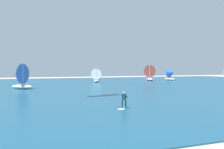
{
  "coord_description": "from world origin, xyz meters",
  "views": [
    {
      "loc": [
        -10.1,
        -5.18,
        4.18
      ],
      "look_at": [
        0.21,
        20.37,
        3.45
      ],
      "focal_mm": 41.58,
      "sensor_mm": 36.0,
      "label": 1
    }
  ],
  "objects_px": {
    "sailboat_trailing": "(19,76)",
    "sailboat_center_horizon": "(171,74)",
    "kitesurfer": "(123,103)",
    "sailboat_far_right": "(97,75)",
    "sailboat_leading": "(149,73)"
  },
  "relations": [
    {
      "from": "kitesurfer",
      "to": "sailboat_center_horizon",
      "type": "xyz_separation_m",
      "value": [
        38.33,
        46.98,
        1.56
      ]
    },
    {
      "from": "sailboat_trailing",
      "to": "sailboat_center_horizon",
      "type": "height_order",
      "value": "sailboat_trailing"
    },
    {
      "from": "kitesurfer",
      "to": "sailboat_trailing",
      "type": "height_order",
      "value": "sailboat_trailing"
    },
    {
      "from": "sailboat_center_horizon",
      "to": "kitesurfer",
      "type": "bearing_deg",
      "value": -129.21
    },
    {
      "from": "sailboat_leading",
      "to": "sailboat_trailing",
      "type": "xyz_separation_m",
      "value": [
        -39.54,
        -19.09,
        -0.01
      ]
    },
    {
      "from": "kitesurfer",
      "to": "sailboat_far_right",
      "type": "distance_m",
      "value": 47.29
    },
    {
      "from": "sailboat_trailing",
      "to": "kitesurfer",
      "type": "bearing_deg",
      "value": -73.58
    },
    {
      "from": "sailboat_leading",
      "to": "sailboat_center_horizon",
      "type": "relative_size",
      "value": 1.16
    },
    {
      "from": "sailboat_far_right",
      "to": "sailboat_trailing",
      "type": "distance_m",
      "value": 26.7
    },
    {
      "from": "kitesurfer",
      "to": "sailboat_far_right",
      "type": "xyz_separation_m",
      "value": [
        12.51,
        45.59,
        1.34
      ]
    },
    {
      "from": "sailboat_trailing",
      "to": "sailboat_center_horizon",
      "type": "bearing_deg",
      "value": 20.64
    },
    {
      "from": "kitesurfer",
      "to": "sailboat_leading",
      "type": "bearing_deg",
      "value": 57.43
    },
    {
      "from": "sailboat_leading",
      "to": "sailboat_far_right",
      "type": "relative_size",
      "value": 1.29
    },
    {
      "from": "sailboat_leading",
      "to": "sailboat_center_horizon",
      "type": "bearing_deg",
      "value": -10.69
    },
    {
      "from": "kitesurfer",
      "to": "sailboat_trailing",
      "type": "bearing_deg",
      "value": 106.42
    }
  ]
}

